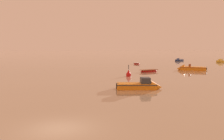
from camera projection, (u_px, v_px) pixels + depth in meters
The scene contains 8 objects.
ground_plane at pixel (59, 129), 16.85m from camera, with size 800.00×800.00×0.00m, color tan.
motorboat_moored_0 at pixel (179, 60), 98.69m from camera, with size 5.36×4.24×1.78m.
motorboat_moored_2 at pixel (222, 61), 90.86m from camera, with size 6.05×2.44×2.02m.
rowboat_moored_0 at pixel (149, 71), 55.46m from camera, with size 4.68×2.26×0.71m.
motorboat_moored_4 at pixel (189, 69), 59.57m from camera, with size 6.36×6.32×2.29m.
motorboat_moored_5 at pixel (143, 86), 32.82m from camera, with size 6.21×4.09×2.23m.
rowboat_moored_1 at pixel (137, 63), 80.86m from camera, with size 2.56×4.62×0.69m.
channel_buoy at pixel (129, 74), 47.07m from camera, with size 0.90×0.90×2.30m.
Camera 1 is at (-3.09, -16.51, 5.42)m, focal length 40.59 mm.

